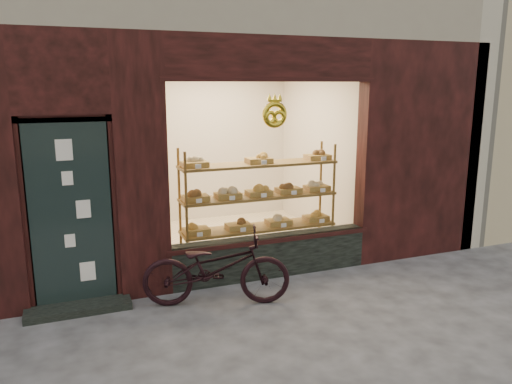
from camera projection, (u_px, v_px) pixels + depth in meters
name	position (u px, v px, depth m)	size (l,w,h in m)	color
ground	(315.00, 362.00, 4.63)	(90.00, 90.00, 0.00)	#3A3A3A
display_shelf	(259.00, 207.00, 6.93)	(2.20, 0.45, 1.70)	brown
bicycle	(216.00, 268.00, 5.75)	(0.59, 1.70, 0.89)	black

